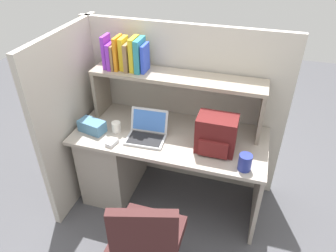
{
  "coord_description": "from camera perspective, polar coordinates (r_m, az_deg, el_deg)",
  "views": [
    {
      "loc": [
        0.61,
        -2.06,
        2.26
      ],
      "look_at": [
        0.0,
        -0.05,
        0.85
      ],
      "focal_mm": 33.84,
      "sensor_mm": 36.0,
      "label": 1
    }
  ],
  "objects": [
    {
      "name": "office_chair",
      "position": [
        2.27,
        -3.73,
        -21.4
      ],
      "size": [
        0.52,
        0.54,
        0.93
      ],
      "rotation": [
        0.0,
        0.0,
        3.41
      ],
      "color": "black",
      "rests_on": "ground_plane"
    },
    {
      "name": "reference_books_on_shelf",
      "position": [
        2.66,
        -7.52,
        12.63
      ],
      "size": [
        0.36,
        0.19,
        0.27
      ],
      "color": "purple",
      "rests_on": "overhead_hutch"
    },
    {
      "name": "ground_plane",
      "position": [
        3.12,
        0.27,
        -12.59
      ],
      "size": [
        8.0,
        8.0,
        0.0
      ],
      "primitive_type": "plane",
      "color": "#4C4C51"
    },
    {
      "name": "computer_mouse",
      "position": [
        2.56,
        -10.03,
        -2.99
      ],
      "size": [
        0.08,
        0.11,
        0.03
      ],
      "primitive_type": "cube",
      "rotation": [
        0.0,
        0.0,
        -0.22
      ],
      "color": "silver",
      "rests_on": "desk"
    },
    {
      "name": "backpack",
      "position": [
        2.42,
        8.67,
        -1.54
      ],
      "size": [
        0.3,
        0.23,
        0.29
      ],
      "color": "#591919",
      "rests_on": "desk"
    },
    {
      "name": "cubicle_partition_rear",
      "position": [
        2.92,
        2.45,
        3.27
      ],
      "size": [
        1.84,
        0.05,
        1.55
      ],
      "primitive_type": "cube",
      "color": "#BCB5A8",
      "rests_on": "ground_plane"
    },
    {
      "name": "laptop",
      "position": [
        2.58,
        -3.8,
        -1.13
      ],
      "size": [
        0.32,
        0.28,
        0.22
      ],
      "color": "#B7BABF",
      "rests_on": "desk"
    },
    {
      "name": "paper_cup",
      "position": [
        2.69,
        -9.29,
        -0.16
      ],
      "size": [
        0.08,
        0.08,
        0.09
      ],
      "primitive_type": "cylinder",
      "color": "white",
      "rests_on": "desk"
    },
    {
      "name": "overhead_hutch",
      "position": [
        2.62,
        1.6,
        7.15
      ],
      "size": [
        1.44,
        0.28,
        0.45
      ],
      "color": "gray",
      "rests_on": "desk"
    },
    {
      "name": "snack_canister",
      "position": [
        2.33,
        13.7,
        -6.37
      ],
      "size": [
        0.1,
        0.1,
        0.13
      ],
      "primitive_type": "cylinder",
      "color": "navy",
      "rests_on": "desk"
    },
    {
      "name": "tissue_box",
      "position": [
        2.73,
        -13.53,
        -0.02
      ],
      "size": [
        0.24,
        0.16,
        0.1
      ],
      "primitive_type": "cube",
      "rotation": [
        0.0,
        0.0,
        -0.21
      ],
      "color": "teal",
      "rests_on": "desk"
    },
    {
      "name": "cubicle_partition_left",
      "position": [
        2.89,
        -16.34,
        1.48
      ],
      "size": [
        0.05,
        1.06,
        1.55
      ],
      "primitive_type": "cube",
      "color": "#BCB5A8",
      "rests_on": "ground_plane"
    },
    {
      "name": "desk",
      "position": [
        2.95,
        -7.02,
        -5.47
      ],
      "size": [
        1.6,
        0.7,
        0.73
      ],
      "color": "#AAA093",
      "rests_on": "ground_plane"
    }
  ]
}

